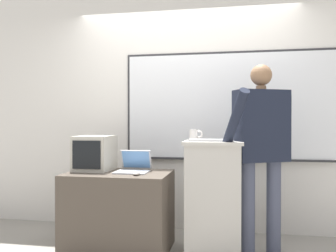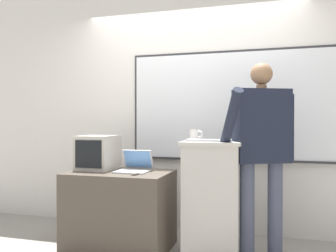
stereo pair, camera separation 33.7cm
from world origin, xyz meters
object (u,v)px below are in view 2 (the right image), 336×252
at_px(side_desk, 120,210).
at_px(coffee_mug, 195,135).
at_px(person_presenter, 261,144).
at_px(computer_mouse_by_laptop, 135,173).
at_px(wireless_keyboard, 209,140).
at_px(lectern_podium, 212,199).
at_px(laptop, 135,166).
at_px(crt_monitor, 98,152).

bearing_deg(side_desk, coffee_mug, 12.27).
bearing_deg(person_presenter, computer_mouse_by_laptop, 166.62).
height_order(side_desk, wireless_keyboard, wireless_keyboard).
height_order(lectern_podium, coffee_mug, coffee_mug).
xyz_separation_m(computer_mouse_by_laptop, coffee_mug, (0.49, 0.31, 0.34)).
height_order(side_desk, person_presenter, person_presenter).
relative_size(laptop, wireless_keyboard, 0.83).
distance_m(person_presenter, crt_monitor, 1.61).
height_order(laptop, coffee_mug, coffee_mug).
bearing_deg(laptop, side_desk, -153.85).
xyz_separation_m(person_presenter, crt_monitor, (-1.61, 0.02, -0.11)).
xyz_separation_m(wireless_keyboard, coffee_mug, (-0.17, 0.19, 0.04)).
height_order(person_presenter, wireless_keyboard, person_presenter).
bearing_deg(wireless_keyboard, coffee_mug, 131.64).
xyz_separation_m(side_desk, laptop, (0.13, 0.06, 0.42)).
relative_size(lectern_podium, wireless_keyboard, 2.64).
height_order(lectern_podium, crt_monitor, crt_monitor).
bearing_deg(laptop, lectern_podium, -3.88).
bearing_deg(lectern_podium, coffee_mug, 143.75).
relative_size(lectern_podium, side_desk, 1.08).
relative_size(lectern_podium, crt_monitor, 2.57).
xyz_separation_m(side_desk, computer_mouse_by_laptop, (0.22, -0.16, 0.39)).
distance_m(laptop, coffee_mug, 0.66).
xyz_separation_m(side_desk, wireless_keyboard, (0.88, -0.04, 0.69)).
distance_m(person_presenter, wireless_keyboard, 0.46).
bearing_deg(computer_mouse_by_laptop, coffee_mug, 32.30).
xyz_separation_m(wireless_keyboard, crt_monitor, (-1.16, 0.14, -0.15)).
distance_m(side_desk, coffee_mug, 1.03).
relative_size(computer_mouse_by_laptop, coffee_mug, 0.79).
height_order(computer_mouse_by_laptop, crt_monitor, crt_monitor).
bearing_deg(laptop, crt_monitor, 174.66).
xyz_separation_m(side_desk, person_presenter, (1.32, 0.08, 0.65)).
height_order(lectern_podium, side_desk, lectern_podium).
height_order(laptop, wireless_keyboard, wireless_keyboard).
distance_m(lectern_podium, coffee_mug, 0.62).
relative_size(side_desk, coffee_mug, 7.69).
xyz_separation_m(lectern_podium, coffee_mug, (-0.19, 0.14, 0.57)).
distance_m(laptop, computer_mouse_by_laptop, 0.24).
bearing_deg(coffee_mug, lectern_podium, -36.25).
distance_m(wireless_keyboard, computer_mouse_by_laptop, 0.73).
bearing_deg(coffee_mug, wireless_keyboard, -48.36).
xyz_separation_m(laptop, computer_mouse_by_laptop, (0.09, -0.22, -0.04)).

